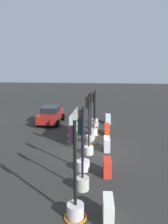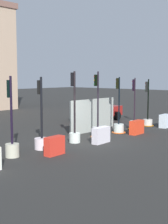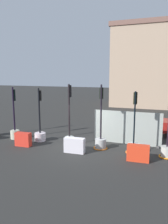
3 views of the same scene
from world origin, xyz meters
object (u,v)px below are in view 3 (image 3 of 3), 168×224
Objects in this scene: traffic_light_2 at (40,132)px; construction_barrier_2 at (74,145)px; construction_barrier_1 at (23,139)px; traffic_light_4 at (101,138)px; traffic_light_6 at (167,147)px; traffic_light_3 at (69,132)px; construction_barrier_3 at (138,153)px; traffic_light_5 at (134,144)px; traffic_light_1 at (15,129)px.

construction_barrier_2 is at bearing -22.63° from traffic_light_2.
traffic_light_4 is at bearing 15.35° from construction_barrier_1.
traffic_light_6 is at bearing 12.76° from construction_barrier_2.
traffic_light_3 is 4.44m from construction_barrier_3.
traffic_light_6 is 1.72m from construction_barrier_3.
traffic_light_3 reaches higher than traffic_light_5.
traffic_light_6 is 2.89× the size of construction_barrier_2.
traffic_light_2 reaches higher than traffic_light_6.
traffic_light_2 is (1.85, 0.19, -0.06)m from traffic_light_1.
traffic_light_2 is 2.18m from traffic_light_3.
traffic_light_4 is at bearing 1.29° from traffic_light_1.
traffic_light_5 is at bearing 0.28° from traffic_light_1.
construction_barrier_3 is (8.29, -1.02, -0.25)m from traffic_light_1.
traffic_light_2 is at bearing 6.00° from traffic_light_1.
traffic_light_5 reaches higher than traffic_light_6.
traffic_light_1 is at bearing 142.99° from construction_barrier_1.
traffic_light_3 is 5.63m from traffic_light_6.
construction_barrier_3 is (6.82, 0.08, 0.00)m from construction_barrier_1.
traffic_light_2 is at bearing 177.19° from traffic_light_3.
traffic_light_2 is at bearing 178.85° from traffic_light_6.
construction_barrier_1 is (-8.16, -1.14, -0.13)m from traffic_light_6.
traffic_light_4 is 1.92m from traffic_light_5.
construction_barrier_3 is at bearing -70.13° from traffic_light_5.
construction_barrier_1 is 0.89× the size of construction_barrier_3.
traffic_light_3 is at bearing 1.26° from traffic_light_1.
traffic_light_6 is (5.62, -0.05, -0.28)m from traffic_light_3.
construction_barrier_2 is (-4.80, -1.09, -0.13)m from traffic_light_6.
construction_barrier_2 is (-1.16, -1.18, -0.18)m from traffic_light_4.
traffic_light_3 is 1.46m from construction_barrier_2.
traffic_light_1 is 1.02× the size of traffic_light_5.
construction_barrier_2 is at bearing -167.24° from traffic_light_6.
traffic_light_5 is 3.26m from construction_barrier_2.
traffic_light_4 reaches higher than construction_barrier_3.
traffic_light_1 reaches higher than construction_barrier_2.
construction_barrier_1 is at bearing -37.01° from traffic_light_1.
traffic_light_4 is at bearing 153.27° from construction_barrier_3.
traffic_light_6 is (9.63, 0.04, -0.12)m from traffic_light_1.
construction_barrier_2 is 1.04× the size of construction_barrier_3.
traffic_light_3 is 1.11× the size of traffic_light_6.
construction_barrier_1 is at bearing -172.03° from traffic_light_6.
construction_barrier_3 is at bearing -14.54° from traffic_light_3.
traffic_light_5 is (1.91, -0.10, -0.07)m from traffic_light_4.
traffic_light_2 is 3.24m from construction_barrier_2.
construction_barrier_2 is 3.46m from construction_barrier_3.
traffic_light_3 reaches higher than construction_barrier_3.
traffic_light_3 is at bearing 179.49° from traffic_light_6.
traffic_light_1 is at bearing -179.78° from traffic_light_6.
traffic_light_2 reaches higher than traffic_light_5.
traffic_light_1 is 1.01× the size of traffic_light_2.
traffic_light_4 is (5.99, 0.14, -0.06)m from traffic_light_1.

